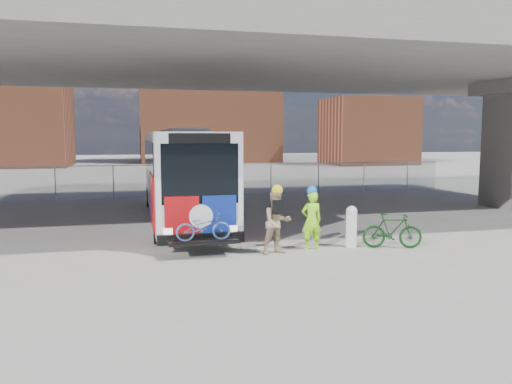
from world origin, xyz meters
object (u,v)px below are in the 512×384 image
object	(u,v)px
cyclist_tan	(277,221)
bus	(181,169)
bollard	(351,225)
bike_parked	(392,231)
cyclist_hivis	(312,219)

from	to	relation	value
cyclist_tan	bus	bearing A→B (deg)	93.55
bus	cyclist_tan	world-z (taller)	bus
bus	bollard	bearing A→B (deg)	-53.89
bus	bike_parked	world-z (taller)	bus
bollard	cyclist_tan	distance (m)	2.53
bus	bollard	distance (m)	7.97
bike_parked	cyclist_hivis	bearing A→B (deg)	97.69
cyclist_tan	bike_parked	bearing A→B (deg)	-15.57
cyclist_hivis	cyclist_tan	distance (m)	1.23
bollard	bike_parked	xyz separation A→B (m)	(1.16, -0.43, -0.15)
cyclist_hivis	bike_parked	size ratio (longest dim) A/B	1.09
bus	bike_parked	xyz separation A→B (m)	(5.78, -6.77, -1.57)
bus	cyclist_tan	bearing A→B (deg)	-72.28
bus	bike_parked	size ratio (longest dim) A/B	7.17
bus	cyclist_hivis	world-z (taller)	bus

